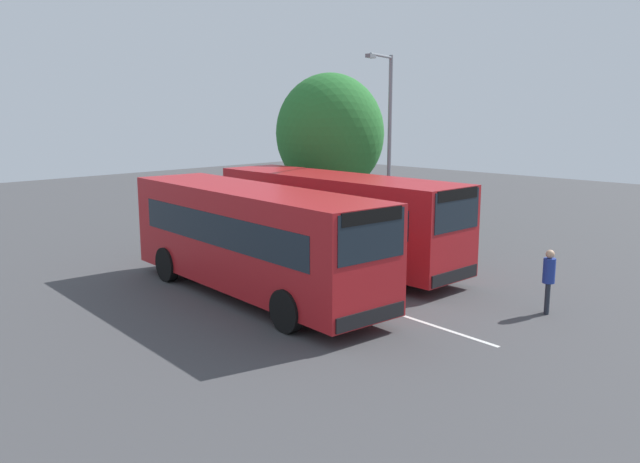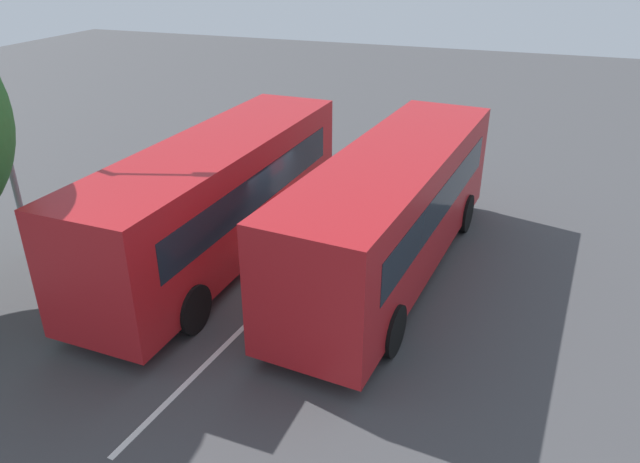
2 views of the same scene
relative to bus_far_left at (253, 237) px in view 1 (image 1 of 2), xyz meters
name	(u,v)px [view 1 (image 1 of 2)]	position (x,y,z in m)	size (l,w,h in m)	color
ground_plane	(301,282)	(-0.15, 2.04, -1.75)	(71.29, 71.29, 0.00)	#424244
bus_far_left	(253,237)	(0.00, 0.00, 0.00)	(10.01, 3.32, 3.16)	#AD191E
bus_center_left	(337,217)	(-0.74, 4.32, 0.00)	(9.91, 2.81, 3.16)	#AD191E
pedestrian	(549,276)	(6.82, 4.45, -0.73)	(0.42, 0.42, 1.74)	#232833
street_lamp	(387,136)	(-2.34, 8.98, 2.55)	(0.89, 2.37, 7.45)	gray
depot_tree	(330,134)	(-5.43, 8.85, 2.55)	(4.89, 4.40, 6.88)	#4C3823
lane_stripe_outer_left	(301,282)	(-0.15, 2.04, -1.75)	(14.78, 0.12, 0.01)	silver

